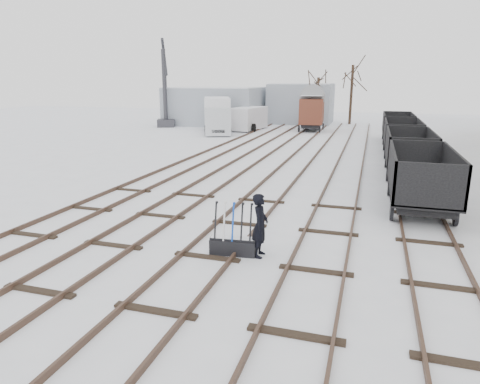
% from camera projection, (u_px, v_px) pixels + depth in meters
% --- Properties ---
extents(ground, '(120.00, 120.00, 0.00)m').
position_uv_depth(ground, '(207.00, 258.00, 11.85)').
color(ground, white).
rests_on(ground, ground).
extents(tracks, '(13.90, 52.00, 0.16)m').
position_uv_depth(tracks, '(295.00, 165.00, 24.47)').
color(tracks, black).
rests_on(tracks, ground).
extents(shed_left, '(10.00, 8.00, 4.10)m').
position_uv_depth(shed_left, '(216.00, 106.00, 48.33)').
color(shed_left, '#98A1AB').
rests_on(shed_left, ground).
extents(shed_right, '(7.00, 6.00, 4.50)m').
position_uv_depth(shed_right, '(301.00, 103.00, 49.40)').
color(shed_right, '#98A1AB').
rests_on(shed_right, ground).
extents(ground_frame, '(1.34, 0.55, 1.49)m').
position_uv_depth(ground_frame, '(233.00, 245.00, 12.04)').
color(ground_frame, black).
rests_on(ground_frame, ground).
extents(worker, '(0.47, 0.68, 1.80)m').
position_uv_depth(worker, '(260.00, 225.00, 11.76)').
color(worker, black).
rests_on(worker, ground).
extents(freight_wagon_a, '(2.23, 5.57, 2.27)m').
position_uv_depth(freight_wagon_a, '(420.00, 187.00, 16.19)').
color(freight_wagon_a, black).
rests_on(freight_wagon_a, ground).
extents(freight_wagon_b, '(2.23, 5.57, 2.27)m').
position_uv_depth(freight_wagon_b, '(408.00, 158.00, 22.10)').
color(freight_wagon_b, black).
rests_on(freight_wagon_b, ground).
extents(freight_wagon_c, '(2.23, 5.57, 2.27)m').
position_uv_depth(freight_wagon_c, '(402.00, 142.00, 28.02)').
color(freight_wagon_c, black).
rests_on(freight_wagon_c, ground).
extents(freight_wagon_d, '(2.23, 5.57, 2.27)m').
position_uv_depth(freight_wagon_d, '(397.00, 131.00, 33.94)').
color(freight_wagon_d, black).
rests_on(freight_wagon_d, ground).
extents(box_van_wagon, '(2.71, 4.67, 3.44)m').
position_uv_depth(box_van_wagon, '(312.00, 110.00, 41.58)').
color(box_van_wagon, black).
rests_on(box_van_wagon, ground).
extents(lorry, '(3.97, 7.48, 3.24)m').
position_uv_depth(lorry, '(217.00, 115.00, 40.10)').
color(lorry, black).
rests_on(lorry, ground).
extents(panel_van, '(2.89, 5.32, 2.23)m').
position_uv_depth(panel_van, '(248.00, 118.00, 42.48)').
color(panel_van, silver).
rests_on(panel_van, ground).
extents(crane, '(2.34, 5.33, 8.96)m').
position_uv_depth(crane, '(166.00, 104.00, 45.29)').
color(crane, '#2D2D32').
rests_on(crane, ground).
extents(tree_far_left, '(0.30, 0.30, 5.13)m').
position_uv_depth(tree_far_left, '(318.00, 102.00, 46.68)').
color(tree_far_left, black).
rests_on(tree_far_left, ground).
extents(tree_far_right, '(0.30, 0.30, 6.47)m').
position_uv_depth(tree_far_right, '(351.00, 95.00, 47.70)').
color(tree_far_right, black).
rests_on(tree_far_right, ground).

